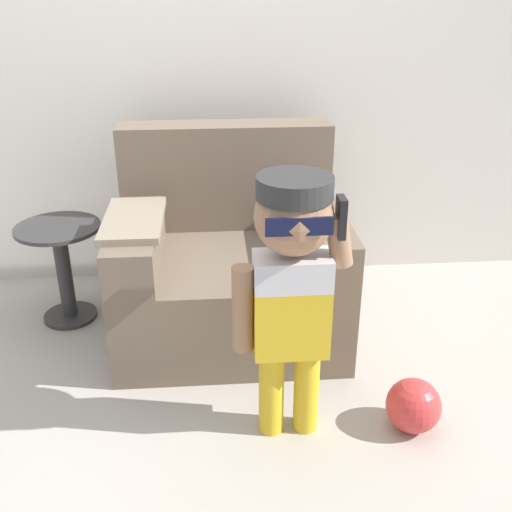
{
  "coord_description": "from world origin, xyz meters",
  "views": [
    {
      "loc": [
        0.15,
        -2.3,
        1.52
      ],
      "look_at": [
        0.31,
        -0.23,
        0.54
      ],
      "focal_mm": 42.0,
      "sensor_mm": 36.0,
      "label": 1
    }
  ],
  "objects_px": {
    "side_table": "(63,264)",
    "person_child": "(292,272)",
    "armchair": "(229,262)",
    "toy_ball": "(413,405)"
  },
  "relations": [
    {
      "from": "armchair",
      "to": "toy_ball",
      "type": "xyz_separation_m",
      "value": [
        0.64,
        -0.79,
        -0.22
      ]
    },
    {
      "from": "side_table",
      "to": "person_child",
      "type": "bearing_deg",
      "value": -42.16
    },
    {
      "from": "person_child",
      "to": "side_table",
      "type": "xyz_separation_m",
      "value": [
        -0.96,
        0.87,
        -0.36
      ]
    },
    {
      "from": "side_table",
      "to": "toy_ball",
      "type": "bearing_deg",
      "value": -32.53
    },
    {
      "from": "armchair",
      "to": "side_table",
      "type": "distance_m",
      "value": 0.78
    },
    {
      "from": "toy_ball",
      "to": "side_table",
      "type": "bearing_deg",
      "value": 147.47
    },
    {
      "from": "person_child",
      "to": "armchair",
      "type": "bearing_deg",
      "value": 103.53
    },
    {
      "from": "armchair",
      "to": "side_table",
      "type": "bearing_deg",
      "value": 171.76
    },
    {
      "from": "person_child",
      "to": "side_table",
      "type": "height_order",
      "value": "person_child"
    },
    {
      "from": "armchair",
      "to": "person_child",
      "type": "distance_m",
      "value": 0.84
    }
  ]
}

